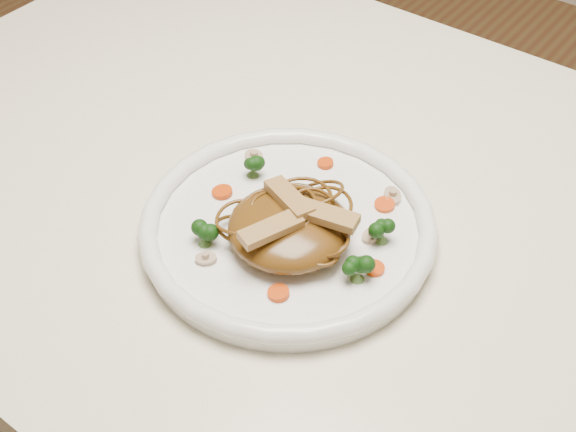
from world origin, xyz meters
The scene contains 19 objects.
table centered at (0.00, 0.00, 0.65)m, with size 1.20×0.80×0.75m.
plate centered at (0.01, -0.08, 0.76)m, with size 0.31×0.31×0.02m, color white.
noodle_mound centered at (0.02, -0.10, 0.79)m, with size 0.12×0.12×0.04m, color #583610.
chicken_a centered at (0.06, -0.08, 0.81)m, with size 0.07×0.02×0.01m, color tan.
chicken_b centered at (0.01, -0.08, 0.81)m, with size 0.07×0.02×0.01m, color tan.
chicken_c centered at (0.03, -0.13, 0.81)m, with size 0.06×0.02×0.01m, color tan.
broccoli_0 centered at (0.10, -0.04, 0.78)m, with size 0.03×0.03×0.03m, color #0D370B, non-canonical shape.
broccoli_1 centered at (-0.07, -0.04, 0.78)m, with size 0.03×0.03×0.03m, color #0D370B, non-canonical shape.
broccoli_2 centered at (-0.04, -0.15, 0.78)m, with size 0.02×0.02×0.03m, color #0D370B, non-canonical shape.
broccoli_3 centered at (0.11, -0.10, 0.78)m, with size 0.03×0.03×0.03m, color #0D370B, non-canonical shape.
carrot_0 centered at (0.07, 0.00, 0.77)m, with size 0.02×0.02×0.01m, color #C73507.
carrot_1 centered at (-0.08, -0.08, 0.77)m, with size 0.02×0.02×0.01m, color #C73507.
carrot_2 centered at (0.11, -0.08, 0.77)m, with size 0.02×0.02×0.01m, color #C73507.
carrot_3 centered at (-0.02, 0.02, 0.77)m, with size 0.02×0.02×0.01m, color #C73507.
carrot_4 centered at (0.06, -0.16, 0.77)m, with size 0.02×0.02×0.01m, color #C73507.
mushroom_0 centered at (-0.03, -0.17, 0.77)m, with size 0.02×0.02×0.01m, color beige.
mushroom_1 centered at (0.09, -0.04, 0.77)m, with size 0.02×0.02×0.01m, color beige.
mushroom_2 centered at (-0.09, -0.02, 0.77)m, with size 0.03×0.03×0.01m, color beige.
mushroom_3 centered at (0.07, 0.02, 0.77)m, with size 0.03×0.03×0.01m, color beige.
Camera 1 is at (0.35, -0.53, 1.33)m, focal length 48.00 mm.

